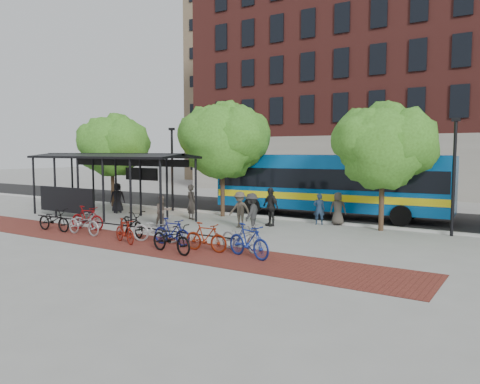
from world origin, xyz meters
The scene contains 32 objects.
ground centered at (0.00, 0.00, 0.00)m, with size 160.00×160.00×0.00m, color #9E9E99.
asphalt_street centered at (0.00, 8.00, 0.01)m, with size 160.00×8.00×0.01m, color black.
curb centered at (0.00, 4.00, 0.06)m, with size 160.00×0.25×0.12m, color #B7B7B2.
brick_strip centered at (-2.00, -5.00, 0.00)m, with size 24.00×3.00×0.01m, color maroon.
bike_rack_rail centered at (-3.30, -4.10, 0.00)m, with size 12.00×0.05×0.95m, color black.
building_tower centered at (-16.00, 40.00, 15.00)m, with size 22.00×22.00×30.00m, color #7A664C.
bus_shelter centered at (-8.13, -0.48, 3.00)m, with size 10.60×3.07×3.60m.
tree_a centered at (-11.91, 3.35, 4.24)m, with size 4.90×4.00×6.18m.
tree_b centered at (-2.90, 3.35, 4.46)m, with size 5.15×4.20×6.47m.
tree_c centered at (6.09, 3.35, 4.05)m, with size 4.66×3.80×5.92m.
lamp_post_left centered at (-7.00, 3.60, 2.75)m, with size 0.35×0.20×5.12m.
lamp_post_right centered at (9.00, 3.60, 2.75)m, with size 0.35×0.20×5.12m.
bus centered at (2.22, 6.24, 2.00)m, with size 13.09×3.74×3.49m.
bike_0 centered at (-6.71, -5.04, 0.54)m, with size 0.71×2.04×1.07m, color black.
bike_1 centered at (-5.68, -3.99, 0.57)m, with size 0.53×1.89×1.14m, color maroon.
bike_2 centered at (-4.72, -4.96, 0.53)m, with size 0.71×2.03×1.07m, color #979799.
bike_4 centered at (-2.76, -4.00, 0.57)m, with size 0.76×2.17×1.14m, color black.
bike_5 centered at (-1.82, -5.28, 0.49)m, with size 0.47×1.65×0.99m, color maroon.
bike_6 centered at (-0.89, -4.45, 0.55)m, with size 0.73×2.11×1.11m, color #AAAAAC.
bike_7 centered at (0.06, -4.59, 0.54)m, with size 0.51×1.80×1.08m, color navy.
bike_8 centered at (0.99, -5.67, 0.55)m, with size 0.73×2.08×1.09m, color black.
bike_9 centered at (1.88, -4.78, 0.54)m, with size 0.51×1.80×1.08m, color maroon.
bike_10 centered at (2.95, -4.05, 0.53)m, with size 0.70×2.02×1.06m, color #969698.
bike_11 centered at (3.75, -4.81, 0.60)m, with size 0.56×1.99×1.19m, color navy.
pedestrian_0 centered at (-9.25, 1.18, 0.90)m, with size 0.88×0.57×1.79m, color black.
pedestrian_1 centered at (-3.69, 1.34, 0.95)m, with size 0.69×0.46×1.90m, color #413A34.
pedestrian_3 centered at (0.00, 0.47, 0.88)m, with size 1.13×0.65×1.75m, color #4C4439.
pedestrian_4 centered at (0.98, 1.73, 0.96)m, with size 1.12×0.47×1.92m, color black.
pedestrian_6 centered at (3.69, 3.80, 0.83)m, with size 0.81×0.53×1.66m, color #423C34.
pedestrian_7 centered at (2.83, 3.44, 0.79)m, with size 0.57×0.38×1.57m, color #1F3049.
pedestrian_8 centered at (-3.42, -1.29, 0.77)m, with size 0.75×0.58×1.54m, color brown.
pedestrian_9 centered at (1.15, -0.33, 0.90)m, with size 1.16×0.67×1.80m, color #292929.
Camera 1 is at (12.14, -18.40, 3.70)m, focal length 35.00 mm.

